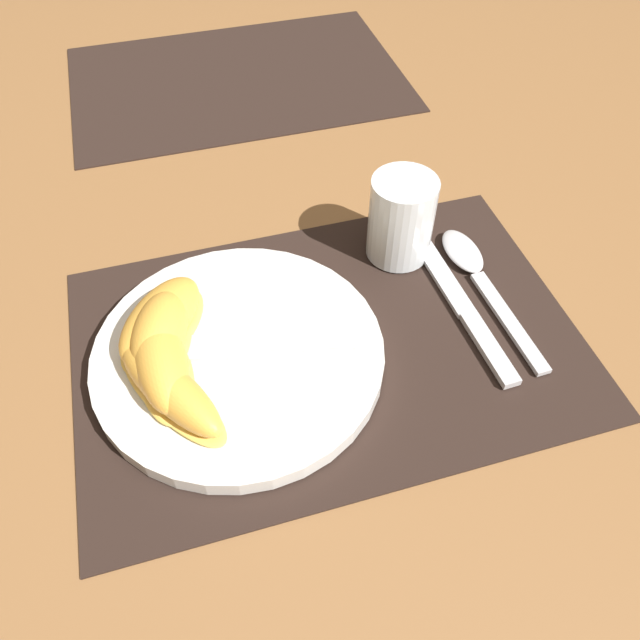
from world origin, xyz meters
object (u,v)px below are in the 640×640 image
citrus_wedge_1 (160,335)px  citrus_wedge_2 (162,363)px  citrus_wedge_0 (161,321)px  citrus_wedge_3 (171,390)px  knife (460,303)px  juice_glass (401,223)px  spoon (474,268)px  plate (239,354)px  fork (238,347)px

citrus_wedge_1 → citrus_wedge_2: (-0.00, -0.03, -0.00)m
citrus_wedge_0 → citrus_wedge_3: (-0.00, -0.08, -0.00)m
citrus_wedge_0 → citrus_wedge_2: (-0.00, -0.05, 0.00)m
knife → citrus_wedge_2: size_ratio=1.88×
juice_glass → spoon: (0.06, -0.05, -0.03)m
knife → citrus_wedge_0: size_ratio=1.77×
plate → spoon: (0.25, 0.04, -0.00)m
citrus_wedge_0 → citrus_wedge_2: 0.05m
plate → citrus_wedge_2: 0.07m
plate → knife: (0.22, 0.00, -0.01)m
fork → citrus_wedge_1: size_ratio=1.67×
juice_glass → knife: bearing=-70.3°
plate → citrus_wedge_3: bearing=-147.9°
fork → citrus_wedge_3: bearing=-148.4°
citrus_wedge_3 → knife: bearing=8.6°
plate → juice_glass: juice_glass is taller
spoon → citrus_wedge_3: size_ratio=1.50×
citrus_wedge_3 → juice_glass: bearing=27.8°
juice_glass → knife: 0.10m
knife → spoon: spoon is taller
knife → fork: fork is taller
plate → fork: size_ratio=1.46×
spoon → fork: fork is taller
citrus_wedge_1 → citrus_wedge_2: 0.03m
juice_glass → citrus_wedge_0: size_ratio=0.74×
juice_glass → citrus_wedge_3: (-0.25, -0.13, -0.01)m
citrus_wedge_0 → citrus_wedge_3: bearing=-91.0°
plate → citrus_wedge_2: bearing=-170.1°
knife → citrus_wedge_0: 0.28m
citrus_wedge_1 → plate: bearing=-17.3°
juice_glass → citrus_wedge_0: 0.25m
citrus_wedge_2 → citrus_wedge_3: size_ratio=0.87×
plate → citrus_wedge_0: (-0.06, 0.04, 0.02)m
plate → juice_glass: bearing=26.3°
fork → citrus_wedge_2: citrus_wedge_2 is taller
knife → citrus_wedge_3: bearing=-171.4°
citrus_wedge_1 → fork: bearing=-17.8°
knife → spoon: size_ratio=1.09×
fork → citrus_wedge_0: 0.07m
citrus_wedge_1 → citrus_wedge_2: size_ratio=0.94×
juice_glass → citrus_wedge_0: bearing=-167.5°
knife → citrus_wedge_1: 0.28m
fork → citrus_wedge_0: bearing=147.8°
plate → fork: bearing=-84.9°
plate → juice_glass: (0.19, 0.09, 0.03)m
knife → fork: bearing=-178.9°
juice_glass → citrus_wedge_3: size_ratio=0.68×
plate → spoon: 0.25m
knife → juice_glass: bearing=109.7°
spoon → knife: bearing=-129.9°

